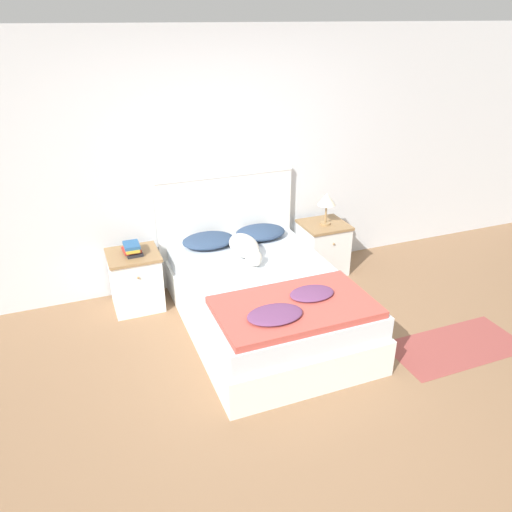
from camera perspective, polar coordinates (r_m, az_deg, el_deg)
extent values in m
plane|color=#896647|center=(3.92, 4.68, -15.97)|extent=(16.00, 16.00, 0.00)
cube|color=silver|center=(5.10, -5.42, 10.55)|extent=(9.00, 0.06, 2.55)
cube|color=white|center=(4.60, 0.95, -6.29)|extent=(1.38, 2.07, 0.32)
cube|color=silver|center=(4.47, 0.97, -3.42)|extent=(1.32, 2.01, 0.21)
cube|color=white|center=(5.30, -3.37, 3.21)|extent=(1.46, 0.04, 1.15)
cylinder|color=white|center=(5.10, -3.54, 9.17)|extent=(1.46, 0.06, 0.06)
cube|color=white|center=(5.00, -13.55, -2.84)|extent=(0.46, 0.44, 0.54)
cube|color=#937047|center=(4.87, -13.90, 0.12)|extent=(0.49, 0.46, 0.03)
sphere|color=#937047|center=(4.73, -13.30, -2.45)|extent=(0.02, 0.02, 0.02)
cube|color=white|center=(5.58, 7.63, 0.83)|extent=(0.46, 0.44, 0.54)
cube|color=#937047|center=(5.46, 7.81, 3.55)|extent=(0.49, 0.46, 0.03)
sphere|color=#937047|center=(5.34, 8.88, 1.36)|extent=(0.02, 0.02, 0.02)
ellipsoid|color=navy|center=(4.99, -5.46, 1.79)|extent=(0.52, 0.39, 0.12)
ellipsoid|color=navy|center=(5.15, 0.51, 2.72)|extent=(0.52, 0.39, 0.12)
cube|color=#BC4C42|center=(3.92, 4.44, -5.85)|extent=(1.24, 0.73, 0.06)
ellipsoid|color=#663860|center=(3.73, 2.18, -6.70)|extent=(0.43, 0.29, 0.05)
ellipsoid|color=#663860|center=(4.02, 6.40, -4.26)|extent=(0.37, 0.26, 0.05)
ellipsoid|color=silver|center=(4.78, -1.39, 1.20)|extent=(0.26, 0.45, 0.18)
sphere|color=silver|center=(4.56, -0.26, -0.24)|extent=(0.16, 0.16, 0.16)
ellipsoid|color=silver|center=(4.51, 0.05, -0.72)|extent=(0.07, 0.09, 0.06)
cone|color=silver|center=(4.53, -0.82, 0.40)|extent=(0.05, 0.05, 0.05)
cone|color=silver|center=(4.56, 0.19, 0.57)|extent=(0.05, 0.05, 0.05)
ellipsoid|color=silver|center=(4.97, -1.72, 1.61)|extent=(0.14, 0.21, 0.06)
cube|color=#232328|center=(4.86, -13.83, 0.43)|extent=(0.16, 0.23, 0.03)
cube|color=#AD2D28|center=(4.86, -14.05, 0.69)|extent=(0.17, 0.19, 0.02)
cube|color=gold|center=(4.83, -14.03, 0.88)|extent=(0.13, 0.21, 0.03)
cube|color=#285689|center=(4.83, -14.05, 1.22)|extent=(0.14, 0.19, 0.03)
cylinder|color=#9E7A4C|center=(5.44, 7.91, 3.72)|extent=(0.11, 0.11, 0.02)
cylinder|color=#9E7A4C|center=(5.40, 7.99, 4.81)|extent=(0.02, 0.02, 0.20)
cone|color=beige|center=(5.34, 8.09, 6.47)|extent=(0.19, 0.19, 0.13)
cube|color=#93423D|center=(4.76, 21.88, -9.56)|extent=(1.18, 0.57, 0.00)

